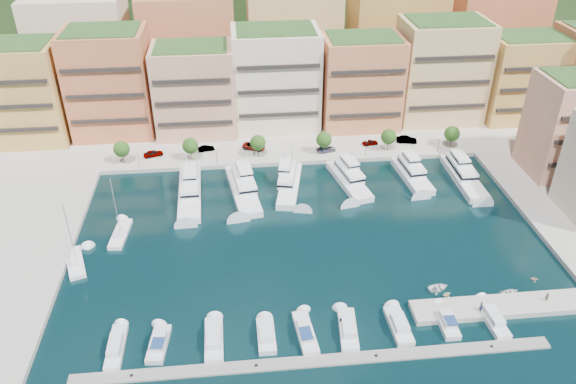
% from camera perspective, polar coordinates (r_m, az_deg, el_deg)
% --- Properties ---
extents(ground, '(400.00, 400.00, 0.00)m').
position_cam_1_polar(ground, '(109.52, 2.19, -4.92)').
color(ground, black).
rests_on(ground, ground).
extents(north_quay, '(220.00, 64.00, 2.00)m').
position_cam_1_polar(north_quay, '(163.09, -0.78, 8.17)').
color(north_quay, '#9E998E').
rests_on(north_quay, ground).
extents(hillside, '(240.00, 40.00, 58.00)m').
position_cam_1_polar(hillside, '(207.80, -2.01, 13.46)').
color(hillside, '#1A3716').
rests_on(hillside, ground).
extents(south_pontoon, '(72.00, 2.20, 0.35)m').
position_cam_1_polar(south_pontoon, '(87.29, 2.92, -16.86)').
color(south_pontoon, gray).
rests_on(south_pontoon, ground).
extents(finger_pier, '(32.00, 5.00, 2.00)m').
position_cam_1_polar(finger_pier, '(101.73, 21.29, -10.95)').
color(finger_pier, '#9E998E').
rests_on(finger_pier, ground).
extents(apartment_0, '(22.00, 16.50, 24.80)m').
position_cam_1_polar(apartment_0, '(155.64, -25.68, 9.09)').
color(apartment_0, gold).
rests_on(apartment_0, north_quay).
extents(apartment_1, '(20.00, 16.50, 26.80)m').
position_cam_1_polar(apartment_1, '(151.09, -17.61, 10.56)').
color(apartment_1, '#D46846').
rests_on(apartment_1, north_quay).
extents(apartment_2, '(20.00, 15.50, 22.80)m').
position_cam_1_polar(apartment_2, '(147.07, -9.48, 10.21)').
color(apartment_2, tan).
rests_on(apartment_2, north_quay).
extents(apartment_3, '(22.00, 16.50, 25.80)m').
position_cam_1_polar(apartment_3, '(148.50, -1.24, 11.47)').
color(apartment_3, beige).
rests_on(apartment_3, north_quay).
extents(apartment_4, '(20.00, 15.50, 23.80)m').
position_cam_1_polar(apartment_4, '(150.26, 7.38, 11.06)').
color(apartment_4, '#D67A50').
rests_on(apartment_4, north_quay).
extents(apartment_5, '(22.00, 16.50, 26.80)m').
position_cam_1_polar(apartment_5, '(157.84, 15.24, 11.82)').
color(apartment_5, tan).
rests_on(apartment_5, north_quay).
extents(apartment_6, '(20.00, 15.50, 22.80)m').
position_cam_1_polar(apartment_6, '(165.77, 22.64, 10.70)').
color(apartment_6, gold).
rests_on(apartment_6, north_quay).
extents(apartment_east_a, '(18.00, 14.50, 22.80)m').
position_cam_1_polar(apartment_east_a, '(140.97, 27.07, 6.07)').
color(apartment_east_a, tan).
rests_on(apartment_east_a, east_quay).
extents(backblock_0, '(26.00, 18.00, 30.00)m').
position_cam_1_polar(backblock_0, '(173.35, -20.16, 13.37)').
color(backblock_0, beige).
rests_on(backblock_0, north_quay).
extents(backblock_1, '(26.00, 18.00, 30.00)m').
position_cam_1_polar(backblock_1, '(168.64, -9.97, 14.32)').
color(backblock_1, '#D67A50').
rests_on(backblock_1, north_quay).
extents(backblock_2, '(26.00, 18.00, 30.00)m').
position_cam_1_polar(backblock_2, '(169.19, 0.55, 14.84)').
color(backblock_2, tan).
rests_on(backblock_2, north_quay).
extents(backblock_3, '(26.00, 18.00, 30.00)m').
position_cam_1_polar(backblock_3, '(174.97, 10.70, 14.89)').
color(backblock_3, gold).
rests_on(backblock_3, north_quay).
extents(backblock_4, '(26.00, 18.00, 30.00)m').
position_cam_1_polar(backblock_4, '(185.47, 19.94, 14.54)').
color(backblock_4, '#D46846').
rests_on(backblock_4, north_quay).
extents(tree_0, '(3.80, 3.80, 5.65)m').
position_cam_1_polar(tree_0, '(137.41, -16.56, 4.20)').
color(tree_0, '#473323').
rests_on(tree_0, north_quay).
extents(tree_1, '(3.80, 3.80, 5.65)m').
position_cam_1_polar(tree_1, '(135.19, -9.89, 4.64)').
color(tree_1, '#473323').
rests_on(tree_1, north_quay).
extents(tree_2, '(3.80, 3.80, 5.65)m').
position_cam_1_polar(tree_2, '(134.85, -3.08, 5.02)').
color(tree_2, '#473323').
rests_on(tree_2, north_quay).
extents(tree_3, '(3.80, 3.80, 5.65)m').
position_cam_1_polar(tree_3, '(136.40, 3.67, 5.32)').
color(tree_3, '#473323').
rests_on(tree_3, north_quay).
extents(tree_4, '(3.80, 3.80, 5.65)m').
position_cam_1_polar(tree_4, '(139.77, 10.19, 5.55)').
color(tree_4, '#473323').
rests_on(tree_4, north_quay).
extents(tree_5, '(3.80, 3.80, 5.65)m').
position_cam_1_polar(tree_5, '(144.85, 16.33, 5.70)').
color(tree_5, '#473323').
rests_on(tree_5, north_quay).
extents(lamppost_0, '(0.30, 0.30, 4.20)m').
position_cam_1_polar(lamppost_0, '(135.08, -14.98, 3.52)').
color(lamppost_0, black).
rests_on(lamppost_0, north_quay).
extents(lamppost_1, '(0.30, 0.30, 4.20)m').
position_cam_1_polar(lamppost_1, '(133.22, -7.32, 3.99)').
color(lamppost_1, black).
rests_on(lamppost_1, north_quay).
extents(lamppost_2, '(0.30, 0.30, 4.20)m').
position_cam_1_polar(lamppost_2, '(133.77, 0.42, 4.39)').
color(lamppost_2, black).
rests_on(lamppost_2, north_quay).
extents(lamppost_3, '(0.30, 0.30, 4.20)m').
position_cam_1_polar(lamppost_3, '(136.72, 7.96, 4.70)').
color(lamppost_3, black).
rests_on(lamppost_3, north_quay).
extents(lamppost_4, '(0.30, 0.30, 4.20)m').
position_cam_1_polar(lamppost_4, '(141.90, 15.08, 4.93)').
color(lamppost_4, black).
rests_on(lamppost_4, north_quay).
extents(yacht_1, '(5.43, 21.59, 7.30)m').
position_cam_1_polar(yacht_1, '(124.41, -9.93, 0.13)').
color(yacht_1, white).
rests_on(yacht_1, ground).
extents(yacht_2, '(7.74, 21.18, 7.30)m').
position_cam_1_polar(yacht_2, '(124.24, -4.62, 0.56)').
color(yacht_2, white).
rests_on(yacht_2, ground).
extents(yacht_3, '(7.70, 19.05, 7.30)m').
position_cam_1_polar(yacht_3, '(125.57, 0.14, 1.04)').
color(yacht_3, white).
rests_on(yacht_3, ground).
extents(yacht_4, '(7.99, 18.26, 7.30)m').
position_cam_1_polar(yacht_4, '(127.86, 6.15, 1.39)').
color(yacht_4, white).
rests_on(yacht_4, ground).
extents(yacht_5, '(6.00, 16.31, 7.30)m').
position_cam_1_polar(yacht_5, '(132.23, 12.44, 1.93)').
color(yacht_5, white).
rests_on(yacht_5, ground).
extents(yacht_6, '(4.88, 19.97, 7.30)m').
position_cam_1_polar(yacht_6, '(134.69, 17.33, 1.76)').
color(yacht_6, white).
rests_on(yacht_6, ground).
extents(cruiser_0, '(2.39, 9.03, 2.55)m').
position_cam_1_polar(cruiser_0, '(92.10, -17.06, -14.87)').
color(cruiser_0, silver).
rests_on(cruiser_0, ground).
extents(cruiser_1, '(3.46, 7.64, 2.66)m').
position_cam_1_polar(cruiser_1, '(90.93, -13.01, -14.83)').
color(cruiser_1, silver).
rests_on(cruiser_1, ground).
extents(cruiser_2, '(2.92, 8.97, 2.55)m').
position_cam_1_polar(cruiser_2, '(90.08, -7.53, -14.68)').
color(cruiser_2, silver).
rests_on(cruiser_2, ground).
extents(cruiser_3, '(2.77, 7.18, 2.55)m').
position_cam_1_polar(cruiser_3, '(90.00, -2.23, -14.40)').
color(cruiser_3, silver).
rests_on(cruiser_3, ground).
extents(cruiser_4, '(3.37, 9.23, 2.66)m').
position_cam_1_polar(cruiser_4, '(90.37, 1.79, -14.13)').
color(cruiser_4, silver).
rests_on(cruiser_4, ground).
extents(cruiser_5, '(3.57, 9.09, 2.55)m').
position_cam_1_polar(cruiser_5, '(91.33, 6.12, -13.74)').
color(cruiser_5, silver).
rests_on(cruiser_5, ground).
extents(cruiser_6, '(3.07, 8.26, 2.55)m').
position_cam_1_polar(cruiser_6, '(93.11, 11.19, -13.19)').
color(cruiser_6, silver).
rests_on(cruiser_6, ground).
extents(cruiser_7, '(2.65, 7.26, 2.66)m').
position_cam_1_polar(cruiser_7, '(95.42, 15.81, -12.60)').
color(cruiser_7, silver).
rests_on(cruiser_7, ground).
extents(cruiser_8, '(2.87, 8.98, 2.55)m').
position_cam_1_polar(cruiser_8, '(98.22, 20.03, -12.00)').
color(cruiser_8, silver).
rests_on(cruiser_8, ground).
extents(sailboat_2, '(3.59, 9.77, 13.20)m').
position_cam_1_polar(sailboat_2, '(115.22, -16.66, -4.17)').
color(sailboat_2, white).
rests_on(sailboat_2, ground).
extents(sailboat_1, '(5.52, 9.69, 13.20)m').
position_cam_1_polar(sailboat_1, '(110.47, -20.79, -6.79)').
color(sailboat_1, white).
rests_on(sailboat_1, ground).
extents(tender_3, '(1.70, 1.56, 0.76)m').
position_cam_1_polar(tender_3, '(109.04, 23.73, -8.06)').
color(tender_3, beige).
rests_on(tender_3, ground).
extents(tender_1, '(2.00, 1.85, 0.87)m').
position_cam_1_polar(tender_1, '(100.64, 15.82, -9.94)').
color(tender_1, beige).
rests_on(tender_1, ground).
extents(tender_2, '(4.04, 3.40, 0.71)m').
position_cam_1_polar(tender_2, '(104.37, 21.60, -9.52)').
color(tender_2, silver).
rests_on(tender_2, ground).
extents(tender_0, '(4.24, 3.44, 0.78)m').
position_cam_1_polar(tender_0, '(101.61, 15.03, -9.37)').
color(tender_0, white).
rests_on(tender_0, ground).
extents(car_0, '(5.06, 3.26, 1.60)m').
position_cam_1_polar(car_0, '(139.99, -13.53, 3.83)').
color(car_0, gray).
rests_on(car_0, north_quay).
extents(car_1, '(4.21, 2.10, 1.33)m').
position_cam_1_polar(car_1, '(140.19, -8.31, 4.40)').
color(car_1, gray).
rests_on(car_1, north_quay).
extents(car_2, '(6.19, 4.53, 1.56)m').
position_cam_1_polar(car_2, '(139.78, -3.48, 4.66)').
color(car_2, gray).
rests_on(car_2, north_quay).
extents(car_3, '(5.26, 2.95, 1.44)m').
position_cam_1_polar(car_3, '(138.70, 3.90, 4.39)').
color(car_3, gray).
rests_on(car_3, north_quay).
extents(car_4, '(4.16, 2.25, 1.34)m').
position_cam_1_polar(car_4, '(143.21, 8.35, 5.02)').
color(car_4, gray).
rests_on(car_4, north_quay).
extents(car_5, '(5.39, 2.90, 1.69)m').
position_cam_1_polar(car_5, '(145.80, 11.96, 5.23)').
color(car_5, gray).
rests_on(car_5, north_quay).
extents(person_0, '(0.56, 0.75, 1.86)m').
position_cam_1_polar(person_0, '(97.68, 19.03, -10.95)').
color(person_0, '#272F4F').
rests_on(person_0, finger_pier).
extents(person_1, '(0.78, 0.62, 1.54)m').
position_cam_1_polar(person_1, '(103.78, 24.79, -9.62)').
color(person_1, brown).
rests_on(person_1, finger_pier).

